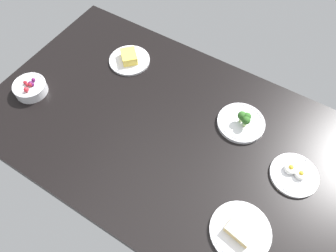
{
  "coord_description": "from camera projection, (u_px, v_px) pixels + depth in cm",
  "views": [
    {
      "loc": [
        -35.7,
        57.07,
        110.03
      ],
      "look_at": [
        0.0,
        0.0,
        6.0
      ],
      "focal_mm": 34.36,
      "sensor_mm": 36.0,
      "label": 1
    }
  ],
  "objects": [
    {
      "name": "dining_table",
      "position": [
        168.0,
        131.0,
        1.27
      ],
      "size": [
        146.78,
        87.8,
        4.0
      ],
      "primitive_type": "cube",
      "color": "black",
      "rests_on": "ground"
    },
    {
      "name": "plate_eggs",
      "position": [
        294.0,
        174.0,
        1.14
      ],
      "size": [
        17.21,
        17.21,
        4.3
      ],
      "color": "silver",
      "rests_on": "dining_table"
    },
    {
      "name": "plate_cheese",
      "position": [
        129.0,
        59.0,
        1.44
      ],
      "size": [
        18.27,
        18.27,
        4.74
      ],
      "color": "silver",
      "rests_on": "dining_table"
    },
    {
      "name": "plate_broccoli",
      "position": [
        242.0,
        122.0,
        1.25
      ],
      "size": [
        18.66,
        18.66,
        7.23
      ],
      "color": "silver",
      "rests_on": "dining_table"
    },
    {
      "name": "bowl_berries",
      "position": [
        30.0,
        88.0,
        1.34
      ],
      "size": [
        13.65,
        13.65,
        6.33
      ],
      "color": "silver",
      "rests_on": "dining_table"
    },
    {
      "name": "plate_sandwich",
      "position": [
        241.0,
        231.0,
        1.03
      ],
      "size": [
        20.03,
        20.03,
        4.45
      ],
      "color": "silver",
      "rests_on": "dining_table"
    }
  ]
}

